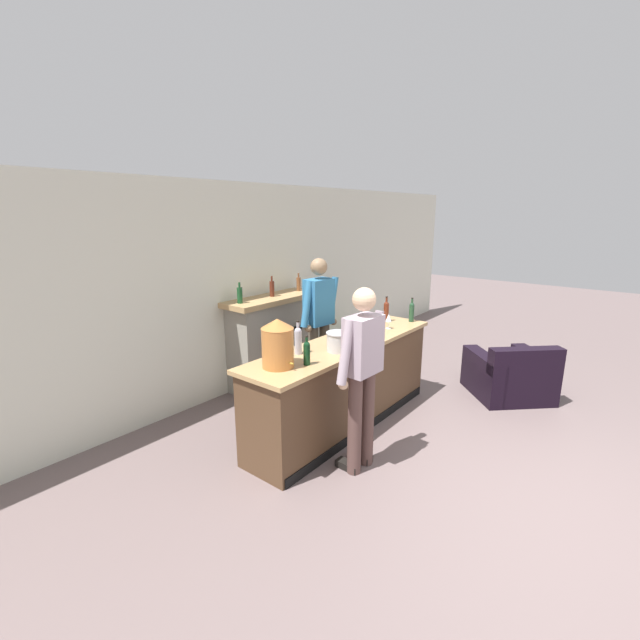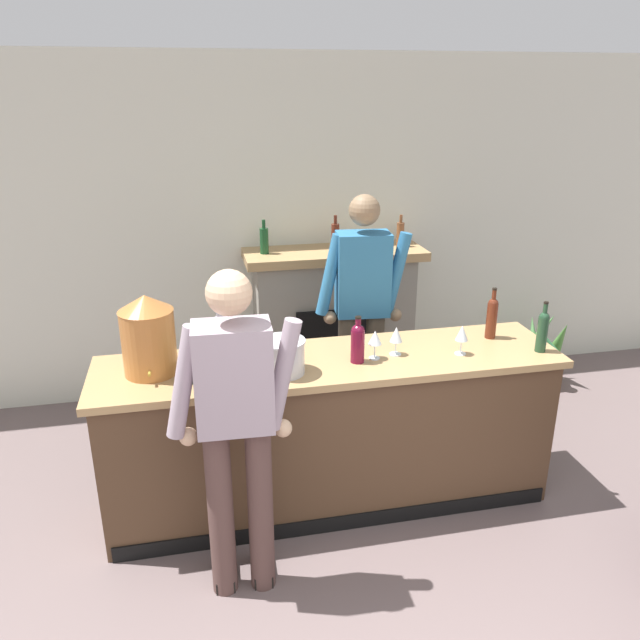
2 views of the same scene
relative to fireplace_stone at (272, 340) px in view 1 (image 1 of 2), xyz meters
name	(u,v)px [view 1 (image 1 of 2)]	position (x,y,z in m)	size (l,w,h in m)	color
ground_plane	(543,494)	(-0.33, -3.60, -0.64)	(24.00, 24.00, 0.00)	#675655
wall_back_panel	(239,289)	(-0.33, 0.26, 0.74)	(12.00, 0.07, 2.75)	silver
bar_counter	(345,384)	(-0.37, -1.51, -0.14)	(2.75, 0.67, 0.99)	#4F3623
fireplace_stone	(272,340)	(0.00, 0.00, 0.00)	(1.45, 0.52, 1.54)	gray
armchair_black	(511,378)	(1.60, -2.78, -0.37)	(1.27, 1.27, 0.76)	black
potted_plant_corner	(361,339)	(1.83, -0.29, -0.37)	(0.40, 0.38, 0.64)	#91643D
person_customer	(362,372)	(-0.98, -2.13, 0.33)	(0.66, 0.31, 1.75)	brown
person_bartender	(319,323)	(0.01, -0.84, 0.38)	(0.66, 0.33, 1.83)	brown
copper_dispenser	(278,343)	(-1.40, -1.48, 0.58)	(0.30, 0.34, 0.46)	#B97136
ice_bucket_steel	(338,342)	(-0.67, -1.64, 0.45)	(0.25, 0.25, 0.20)	silver
wine_bottle_port_short	(298,339)	(-1.00, -1.38, 0.50)	(0.07, 0.07, 0.34)	#ACACBF
wine_bottle_cabernet_heavy	(412,311)	(0.89, -1.66, 0.49)	(0.06, 0.06, 0.32)	#1F3F28
wine_bottle_chardonnay_pale	(358,329)	(-0.23, -1.58, 0.48)	(0.08, 0.08, 0.28)	maroon
wine_bottle_burgundy_dark	(386,310)	(0.69, -1.40, 0.50)	(0.07, 0.07, 0.33)	#592414
wine_bottle_riesling_slim	(307,352)	(-1.19, -1.65, 0.48)	(0.06, 0.06, 0.28)	black
wine_glass_front_left	(366,324)	(0.02, -1.53, 0.48)	(0.08, 0.08, 0.18)	silver
wine_glass_by_dispenser	(362,327)	(-0.12, -1.56, 0.48)	(0.08, 0.08, 0.18)	silver
wine_glass_back_row	(389,318)	(0.40, -1.60, 0.48)	(0.08, 0.08, 0.18)	silver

